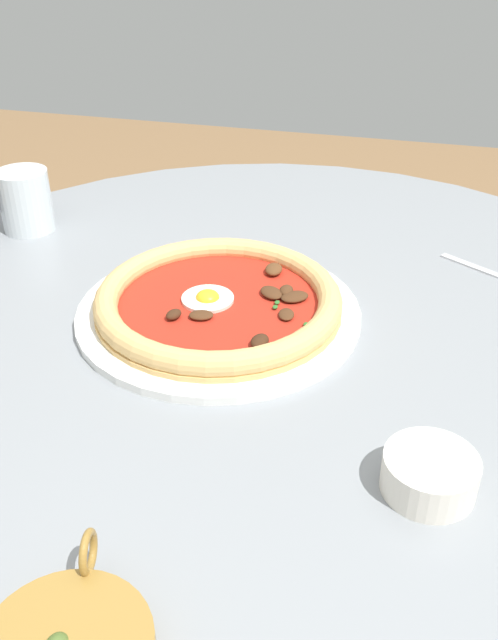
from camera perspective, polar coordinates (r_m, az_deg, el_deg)
The scene contains 4 objects.
dining_table at distance 0.89m, azimuth 1.93°, elevation -7.31°, with size 1.06×1.06×0.73m.
pizza_on_plate at distance 0.81m, azimuth -2.53°, elevation 1.20°, with size 0.33×0.33×0.04m.
water_glass at distance 1.07m, azimuth -17.56°, elevation 8.88°, with size 0.07×0.07×0.09m.
ramekin_capers at distance 0.62m, azimuth 14.40°, elevation -11.86°, with size 0.08×0.08×0.03m.
Camera 1 is at (-0.67, -0.14, 1.17)m, focal length 39.60 mm.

